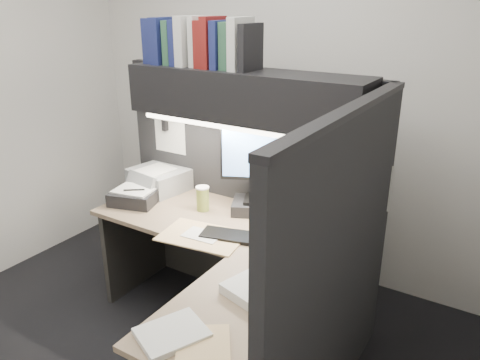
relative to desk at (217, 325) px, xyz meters
The scene contains 20 objects.
wall_back 1.81m from the desk, 105.82° to the left, with size 3.50×0.04×2.70m, color silver.
partition_back 1.07m from the desk, 113.00° to the left, with size 1.90×0.06×1.60m, color black.
partition_right 0.68m from the desk, 18.19° to the left, with size 0.06×1.50×1.60m, color black.
desk is the anchor object (origin of this frame).
overhead_shelf 1.33m from the desk, 111.79° to the left, with size 1.55×0.34×0.30m, color black.
task_light_tube 1.12m from the desk, 116.16° to the left, with size 0.04×0.04×1.32m, color white.
monitor 0.98m from the desk, 103.35° to the left, with size 0.51×0.38×0.59m.
keyboard 0.53m from the desk, 107.52° to the left, with size 0.44×0.15×0.02m, color black.
mousepad 0.68m from the desk, 61.91° to the left, with size 0.20×0.18×0.00m, color navy.
mouse 0.69m from the desk, 62.99° to the left, with size 0.06×0.10×0.04m, color black.
telephone 0.86m from the desk, 67.47° to the left, with size 0.24×0.25×0.10m, color beige.
coffee_cup 0.91m from the desk, 130.75° to the left, with size 0.08×0.08×0.16m, color #B0BB4A.
printer 1.34m from the desk, 143.60° to the left, with size 0.38×0.33×0.15m, color #929497.
notebook_stack 1.17m from the desk, 154.68° to the left, with size 0.30×0.25×0.09m, color black.
open_folder 0.54m from the desk, 135.01° to the left, with size 0.49×0.32×0.01m, color #E1BA7E.
paper_stack_a 0.39m from the desk, ahead, with size 0.26×0.22×0.05m, color white.
paper_stack_b 0.55m from the desk, 78.65° to the right, with size 0.22×0.27×0.03m, color white.
manila_stack 0.59m from the desk, 61.16° to the right, with size 0.21×0.27×0.02m, color #E1BA7E.
binder_row 1.66m from the desk, 129.74° to the left, with size 0.79×0.25×0.30m.
pinned_papers 0.83m from the desk, 90.40° to the left, with size 1.76×1.31×0.51m.
Camera 1 is at (1.59, -1.65, 2.03)m, focal length 35.00 mm.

